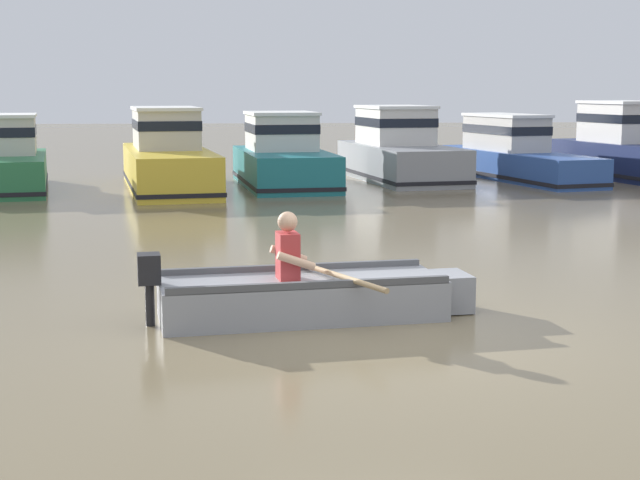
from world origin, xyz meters
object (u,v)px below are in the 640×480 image
at_px(rowboat_with_person, 308,295).
at_px(moored_boat_navy, 629,150).
at_px(moored_boat_yellow, 168,158).
at_px(moored_boat_grey, 399,152).
at_px(moored_boat_green, 4,162).
at_px(moored_boat_teal, 283,158).
at_px(moored_boat_blue, 512,155).

bearing_deg(rowboat_with_person, moored_boat_navy, 57.30).
bearing_deg(moored_boat_yellow, moored_boat_navy, 8.48).
xyz_separation_m(moored_boat_grey, moored_boat_navy, (6.54, -0.03, 0.04)).
relative_size(moored_boat_green, moored_boat_teal, 0.99).
height_order(moored_boat_grey, moored_boat_navy, moored_boat_navy).
distance_m(moored_boat_blue, moored_boat_navy, 3.31).
xyz_separation_m(moored_boat_yellow, moored_boat_blue, (9.42, 2.03, -0.11)).
height_order(moored_boat_green, moored_boat_navy, moored_boat_navy).
bearing_deg(rowboat_with_person, moored_boat_green, 115.23).
bearing_deg(moored_boat_blue, moored_boat_navy, -2.35).
distance_m(moored_boat_teal, moored_boat_navy, 9.89).
distance_m(rowboat_with_person, moored_boat_yellow, 14.19).
relative_size(moored_boat_yellow, moored_boat_navy, 1.17).
distance_m(moored_boat_yellow, moored_boat_grey, 6.48).
distance_m(rowboat_with_person, moored_boat_blue, 17.40).
height_order(moored_boat_yellow, moored_boat_navy, moored_boat_navy).
distance_m(rowboat_with_person, moored_boat_grey, 16.30).
xyz_separation_m(rowboat_with_person, moored_boat_green, (-6.58, 13.97, 0.45)).
bearing_deg(rowboat_with_person, moored_boat_teal, 88.50).
xyz_separation_m(rowboat_with_person, moored_boat_teal, (0.38, 14.52, 0.46)).
height_order(rowboat_with_person, moored_boat_grey, moored_boat_grey).
xyz_separation_m(moored_boat_green, moored_boat_blue, (13.45, 2.01, -0.04)).
bearing_deg(moored_boat_blue, moored_boat_yellow, -167.81).
bearing_deg(moored_boat_grey, moored_boat_teal, -157.34).
relative_size(moored_boat_teal, moored_boat_navy, 0.95).
height_order(rowboat_with_person, moored_boat_green, moored_boat_green).
height_order(moored_boat_yellow, moored_boat_teal, moored_boat_yellow).
bearing_deg(moored_boat_blue, moored_boat_grey, -178.16).
bearing_deg(moored_boat_teal, moored_boat_blue, 12.72).
xyz_separation_m(moored_boat_teal, moored_boat_blue, (6.49, 1.46, -0.05)).
height_order(moored_boat_grey, moored_boat_blue, moored_boat_grey).
distance_m(rowboat_with_person, moored_boat_navy, 18.84).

